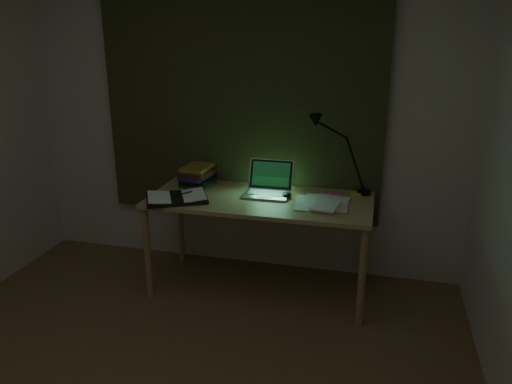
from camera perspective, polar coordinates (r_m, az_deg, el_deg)
wall_back at (r=3.95m, az=-1.66°, el=8.71°), size 3.50×0.00×2.50m
curtain at (r=3.88m, az=-1.85°, el=11.52°), size 2.20×0.06×2.00m
desk at (r=3.74m, az=0.45°, el=-6.02°), size 1.61×0.70×0.73m
laptop at (r=3.62m, az=1.21°, el=1.36°), size 0.33×0.37×0.24m
open_textbook at (r=3.61m, az=-9.07°, el=-0.61°), size 0.52×0.46×0.04m
book_stack at (r=3.88m, az=-6.67°, el=1.87°), size 0.25×0.29×0.17m
loose_papers at (r=3.47m, az=7.06°, el=-1.44°), size 0.49×0.51×0.02m
mouse at (r=3.63m, az=3.46°, el=-0.32°), size 0.09×0.11×0.04m
sticky_yellow at (r=3.76m, az=11.33°, el=-0.12°), size 0.08×0.08×0.02m
sticky_pink at (r=3.73m, az=9.02°, el=-0.17°), size 0.11×0.11×0.02m
desk_lamp at (r=3.70m, az=12.50°, el=3.99°), size 0.44×0.38×0.57m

